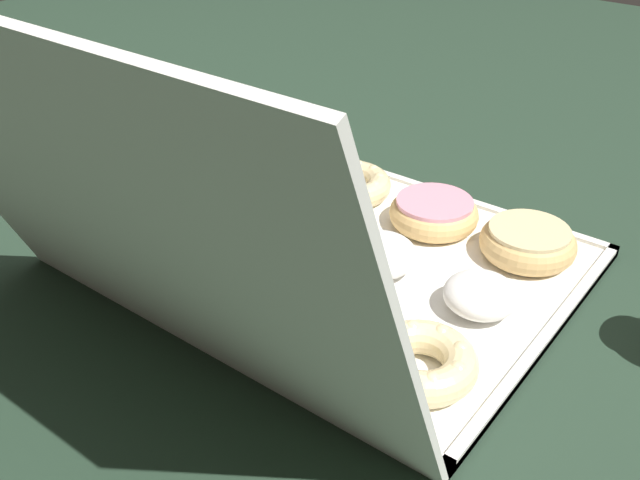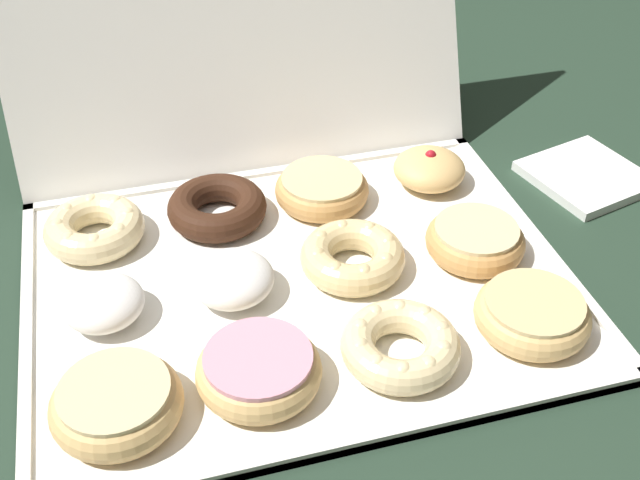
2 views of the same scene
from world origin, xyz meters
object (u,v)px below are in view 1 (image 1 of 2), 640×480
at_px(glazed_ring_donut_7, 219,190).
at_px(cruller_donut_2, 351,184).
at_px(powdered_filled_donut_5, 381,254).
at_px(cruller_donut_6, 291,224).
at_px(glazed_ring_donut_3, 273,158).
at_px(chocolate_cake_ring_donut_9, 306,311).
at_px(napkin_stack, 64,191).
at_px(glazed_ring_donut_10, 218,270).
at_px(jelly_filled_donut_11, 137,230).
at_px(glazed_ring_donut_0, 528,242).
at_px(cruller_donut_8, 421,361).
at_px(donut_box, 332,253).
at_px(powdered_filled_donut_4, 480,295).
at_px(pink_frosted_donut_1, 434,213).

bearing_deg(glazed_ring_donut_7, cruller_donut_2, -136.58).
distance_m(powdered_filled_donut_5, cruller_donut_6, 0.13).
relative_size(powdered_filled_donut_5, glazed_ring_donut_7, 0.80).
xyz_separation_m(glazed_ring_donut_3, chocolate_cake_ring_donut_9, (-0.27, 0.26, -0.00)).
distance_m(powdered_filled_donut_5, napkin_stack, 0.49).
height_order(glazed_ring_donut_10, napkin_stack, glazed_ring_donut_10).
relative_size(glazed_ring_donut_3, cruller_donut_6, 1.01).
bearing_deg(jelly_filled_donut_11, glazed_ring_donut_0, -145.84).
relative_size(cruller_donut_8, jelly_filled_donut_11, 1.26).
xyz_separation_m(donut_box, glazed_ring_donut_7, (0.20, -0.01, 0.02)).
bearing_deg(powdered_filled_donut_5, glazed_ring_donut_10, 45.84).
xyz_separation_m(chocolate_cake_ring_donut_9, glazed_ring_donut_10, (0.13, 0.00, 0.00)).
bearing_deg(glazed_ring_donut_10, cruller_donut_6, -91.12).
xyz_separation_m(glazed_ring_donut_0, powdered_filled_donut_5, (0.13, 0.13, 0.00)).
bearing_deg(powdered_filled_donut_5, cruller_donut_2, -43.69).
distance_m(glazed_ring_donut_3, powdered_filled_donut_4, 0.43).
relative_size(powdered_filled_donut_5, jelly_filled_donut_11, 0.98).
bearing_deg(napkin_stack, pink_frosted_donut_1, -154.01).
bearing_deg(donut_box, glazed_ring_donut_10, 65.17).
distance_m(cruller_donut_2, napkin_stack, 0.42).
relative_size(pink_frosted_donut_1, glazed_ring_donut_3, 1.01).
relative_size(donut_box, powdered_filled_donut_5, 6.54).
distance_m(pink_frosted_donut_1, napkin_stack, 0.53).
height_order(glazed_ring_donut_0, cruller_donut_2, glazed_ring_donut_0).
distance_m(glazed_ring_donut_0, glazed_ring_donut_10, 0.38).
relative_size(glazed_ring_donut_3, jelly_filled_donut_11, 1.29).
xyz_separation_m(donut_box, jelly_filled_donut_11, (0.20, 0.14, 0.03)).
height_order(pink_frosted_donut_1, powdered_filled_donut_4, powdered_filled_donut_4).
bearing_deg(donut_box, jelly_filled_donut_11, 34.39).
relative_size(donut_box, jelly_filled_donut_11, 6.43).
xyz_separation_m(powdered_filled_donut_4, powdered_filled_donut_5, (0.13, -0.00, 0.00)).
bearing_deg(cruller_donut_2, glazed_ring_donut_10, 90.39).
xyz_separation_m(cruller_donut_8, jelly_filled_donut_11, (0.41, 0.01, 0.00)).
height_order(glazed_ring_donut_0, glazed_ring_donut_3, glazed_ring_donut_0).
xyz_separation_m(glazed_ring_donut_10, jelly_filled_donut_11, (0.14, 0.00, 0.00)).
distance_m(powdered_filled_donut_5, cruller_donut_8, 0.19).
xyz_separation_m(powdered_filled_donut_5, napkin_stack, (0.48, 0.11, -0.03)).
xyz_separation_m(glazed_ring_donut_0, pink_frosted_donut_1, (0.13, 0.01, -0.00)).
distance_m(cruller_donut_2, powdered_filled_donut_4, 0.30).
bearing_deg(napkin_stack, glazed_ring_donut_0, -158.54).
height_order(cruller_donut_2, napkin_stack, cruller_donut_2).
relative_size(glazed_ring_donut_3, chocolate_cake_ring_donut_9, 0.99).
xyz_separation_m(glazed_ring_donut_7, cruller_donut_8, (-0.40, 0.14, -0.00)).
bearing_deg(chocolate_cake_ring_donut_9, cruller_donut_8, -178.64).
height_order(chocolate_cake_ring_donut_9, jelly_filled_donut_11, jelly_filled_donut_11).
bearing_deg(pink_frosted_donut_1, glazed_ring_donut_0, -177.63).
height_order(cruller_donut_8, glazed_ring_donut_10, cruller_donut_8).
relative_size(donut_box, cruller_donut_2, 4.99).
xyz_separation_m(glazed_ring_donut_0, glazed_ring_donut_3, (0.40, 0.01, -0.00)).
bearing_deg(glazed_ring_donut_7, jelly_filled_donut_11, 88.90).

